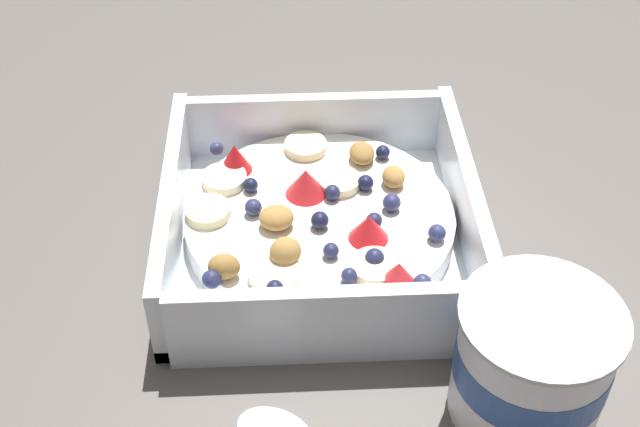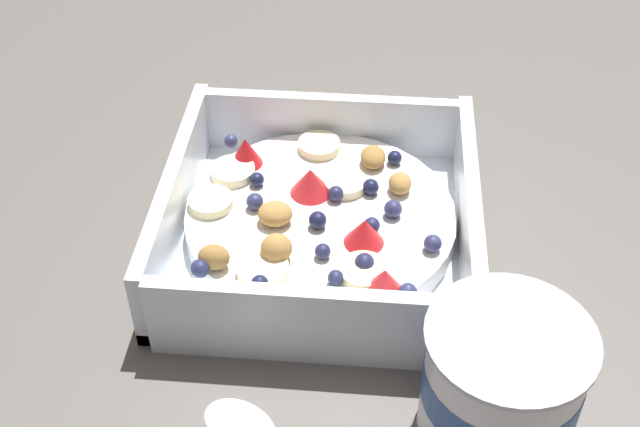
# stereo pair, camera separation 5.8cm
# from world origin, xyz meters

# --- Properties ---
(ground_plane) EXTENTS (2.40, 2.40, 0.00)m
(ground_plane) POSITION_xyz_m (0.00, 0.00, 0.00)
(ground_plane) COLOR #56514C
(fruit_bowl) EXTENTS (0.21, 0.21, 0.06)m
(fruit_bowl) POSITION_xyz_m (0.00, -0.02, 0.02)
(fruit_bowl) COLOR white
(fruit_bowl) RESTS_ON ground
(yogurt_cup) EXTENTS (0.09, 0.09, 0.08)m
(yogurt_cup) POSITION_xyz_m (0.15, 0.10, 0.04)
(yogurt_cup) COLOR white
(yogurt_cup) RESTS_ON ground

